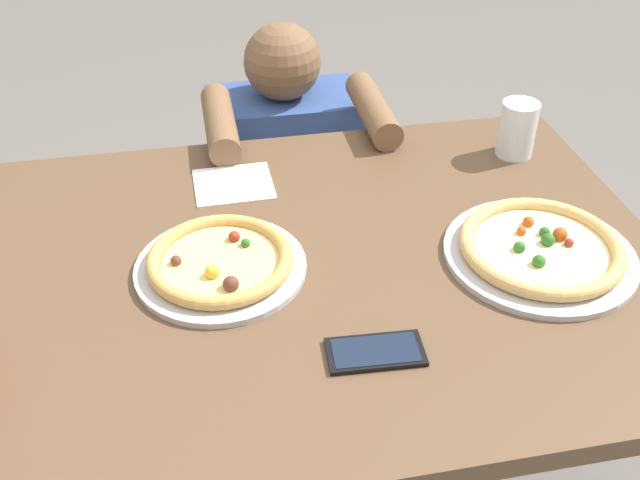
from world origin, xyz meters
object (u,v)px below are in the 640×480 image
at_px(pizza_near, 541,249).
at_px(pizza_far, 220,263).
at_px(diner_seated, 287,199).
at_px(water_cup_clear, 518,129).
at_px(cell_phone, 375,352).

height_order(pizza_near, pizza_far, same).
xyz_separation_m(pizza_far, diner_seated, (0.22, 0.71, -0.36)).
xyz_separation_m(water_cup_clear, cell_phone, (-0.45, -0.54, -0.06)).
bearing_deg(pizza_near, cell_phone, -152.96).
relative_size(water_cup_clear, diner_seated, 0.13).
bearing_deg(water_cup_clear, pizza_far, -156.75).
distance_m(pizza_near, cell_phone, 0.39).
relative_size(pizza_near, diner_seated, 0.37).
height_order(pizza_near, diner_seated, diner_seated).
bearing_deg(pizza_far, cell_phone, -49.10).
relative_size(cell_phone, diner_seated, 0.17).
height_order(water_cup_clear, diner_seated, diner_seated).
height_order(water_cup_clear, cell_phone, water_cup_clear).
height_order(pizza_near, cell_phone, pizza_near).
xyz_separation_m(water_cup_clear, diner_seated, (-0.45, 0.42, -0.40)).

